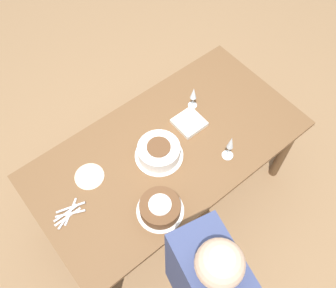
% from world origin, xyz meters
% --- Properties ---
extents(ground_plane, '(12.00, 12.00, 0.00)m').
position_xyz_m(ground_plane, '(0.00, 0.00, 0.00)').
color(ground_plane, '#8E6B47').
extents(dining_table, '(1.77, 0.92, 0.74)m').
position_xyz_m(dining_table, '(0.00, 0.00, 0.64)').
color(dining_table, brown).
rests_on(dining_table, ground_plane).
extents(cake_center_white, '(0.30, 0.30, 0.11)m').
position_xyz_m(cake_center_white, '(-0.08, -0.01, 0.79)').
color(cake_center_white, white).
rests_on(cake_center_white, dining_table).
extents(cake_front_chocolate, '(0.27, 0.27, 0.10)m').
position_xyz_m(cake_front_chocolate, '(-0.30, -0.30, 0.78)').
color(cake_front_chocolate, white).
rests_on(cake_front_chocolate, dining_table).
extents(wine_glass_near, '(0.06, 0.06, 0.18)m').
position_xyz_m(wine_glass_near, '(0.34, 0.16, 0.85)').
color(wine_glass_near, silver).
rests_on(wine_glass_near, dining_table).
extents(wine_glass_far, '(0.07, 0.07, 0.20)m').
position_xyz_m(wine_glass_far, '(0.25, -0.28, 0.87)').
color(wine_glass_far, silver).
rests_on(wine_glass_far, dining_table).
extents(dessert_plate_left, '(0.18, 0.18, 0.01)m').
position_xyz_m(dessert_plate_left, '(-0.50, 0.14, 0.74)').
color(dessert_plate_left, beige).
rests_on(dessert_plate_left, dining_table).
extents(fork_pile, '(0.21, 0.11, 0.02)m').
position_xyz_m(fork_pile, '(-0.71, 0.02, 0.75)').
color(fork_pile, silver).
rests_on(fork_pile, dining_table).
extents(napkin_stack, '(0.18, 0.18, 0.03)m').
position_xyz_m(napkin_stack, '(0.23, 0.06, 0.75)').
color(napkin_stack, silver).
rests_on(napkin_stack, dining_table).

